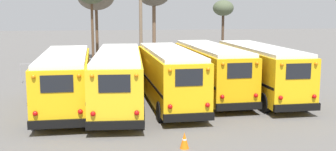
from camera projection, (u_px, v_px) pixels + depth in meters
name	position (u px, v px, depth m)	size (l,w,h in m)	color
ground_plane	(167.00, 102.00, 24.51)	(160.00, 160.00, 0.00)	#5B5956
school_bus_0	(65.00, 79.00, 22.53)	(2.87, 10.09, 3.02)	yellow
school_bus_1	(118.00, 77.00, 22.72)	(3.02, 10.90, 3.09)	yellow
school_bus_2	(169.00, 75.00, 23.50)	(2.78, 9.84, 3.13)	yellow
school_bus_3	(211.00, 69.00, 25.74)	(2.91, 10.21, 3.12)	#EAAA0F
school_bus_4	(259.00, 70.00, 25.40)	(2.80, 10.06, 3.14)	yellow
utility_pole	(141.00, 19.00, 36.86)	(1.80, 0.29, 8.61)	#75604C
bare_tree_1	(223.00, 9.00, 49.02)	(2.42, 2.42, 6.29)	#473323
fence_line	(154.00, 67.00, 31.67)	(19.40, 0.06, 1.42)	#939399
traffic_cone	(184.00, 140.00, 16.36)	(0.36, 0.36, 0.65)	orange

